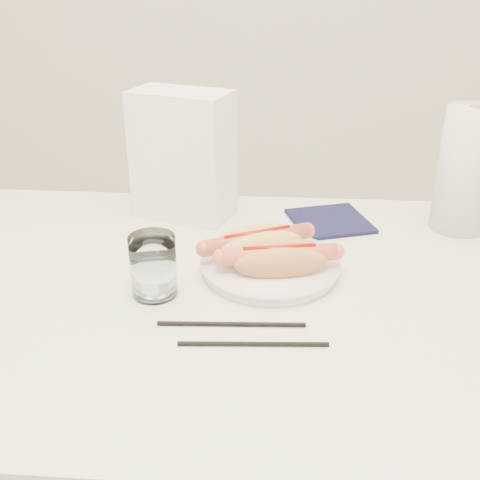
# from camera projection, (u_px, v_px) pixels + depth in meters

# --- Properties ---
(table) EXTENTS (1.20, 0.80, 0.75)m
(table) POSITION_uv_depth(u_px,v_px,m) (234.00, 316.00, 0.97)
(table) COLOR white
(table) RESTS_ON ground
(plate) EXTENTS (0.29, 0.29, 0.02)m
(plate) POSITION_uv_depth(u_px,v_px,m) (270.00, 267.00, 0.98)
(plate) COLOR white
(plate) RESTS_ON table
(hotdog_left) EXTENTS (0.19, 0.14, 0.05)m
(hotdog_left) POSITION_uv_depth(u_px,v_px,m) (257.00, 244.00, 0.99)
(hotdog_left) COLOR #E4C15B
(hotdog_left) RESTS_ON plate
(hotdog_right) EXTENTS (0.19, 0.10, 0.05)m
(hotdog_right) POSITION_uv_depth(u_px,v_px,m) (279.00, 259.00, 0.94)
(hotdog_right) COLOR tan
(hotdog_right) RESTS_ON plate
(water_glass) EXTENTS (0.07, 0.07, 0.10)m
(water_glass) POSITION_uv_depth(u_px,v_px,m) (153.00, 266.00, 0.90)
(water_glass) COLOR white
(water_glass) RESTS_ON table
(chopstick_near) EXTENTS (0.22, 0.02, 0.01)m
(chopstick_near) POSITION_uv_depth(u_px,v_px,m) (231.00, 324.00, 0.84)
(chopstick_near) COLOR black
(chopstick_near) RESTS_ON table
(chopstick_far) EXTENTS (0.21, 0.02, 0.01)m
(chopstick_far) POSITION_uv_depth(u_px,v_px,m) (253.00, 344.00, 0.80)
(chopstick_far) COLOR black
(chopstick_far) RESTS_ON table
(napkin_box) EXTENTS (0.22, 0.16, 0.26)m
(napkin_box) POSITION_uv_depth(u_px,v_px,m) (183.00, 155.00, 1.15)
(napkin_box) COLOR white
(napkin_box) RESTS_ON table
(navy_napkin) EXTENTS (0.19, 0.19, 0.01)m
(navy_napkin) POSITION_uv_depth(u_px,v_px,m) (330.00, 221.00, 1.17)
(navy_napkin) COLOR #101133
(navy_napkin) RESTS_ON table
(paper_towel_roll) EXTENTS (0.11, 0.11, 0.24)m
(paper_towel_roll) POSITION_uv_depth(u_px,v_px,m) (467.00, 170.00, 1.09)
(paper_towel_roll) COLOR silver
(paper_towel_roll) RESTS_ON table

